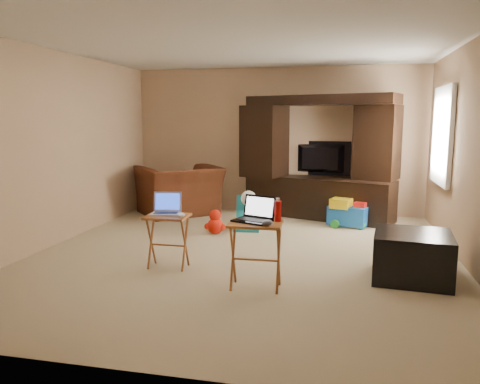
% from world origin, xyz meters
% --- Properties ---
extents(floor, '(5.50, 5.50, 0.00)m').
position_xyz_m(floor, '(0.00, 0.00, 0.00)').
color(floor, '#C6B189').
rests_on(floor, ground).
extents(ceiling, '(5.50, 5.50, 0.00)m').
position_xyz_m(ceiling, '(0.00, 0.00, 2.50)').
color(ceiling, silver).
rests_on(ceiling, ground).
extents(wall_back, '(5.00, 0.00, 5.00)m').
position_xyz_m(wall_back, '(0.00, 2.75, 1.25)').
color(wall_back, tan).
rests_on(wall_back, ground).
extents(wall_front, '(5.00, 0.00, 5.00)m').
position_xyz_m(wall_front, '(0.00, -2.75, 1.25)').
color(wall_front, tan).
rests_on(wall_front, ground).
extents(wall_left, '(0.00, 5.50, 5.50)m').
position_xyz_m(wall_left, '(-2.50, 0.00, 1.25)').
color(wall_left, tan).
rests_on(wall_left, ground).
extents(wall_right, '(0.00, 5.50, 5.50)m').
position_xyz_m(wall_right, '(2.50, 0.00, 1.25)').
color(wall_right, tan).
rests_on(wall_right, ground).
extents(window_pane, '(0.00, 1.20, 1.20)m').
position_xyz_m(window_pane, '(2.48, 1.55, 1.40)').
color(window_pane, white).
rests_on(window_pane, ground).
extents(window_frame, '(0.06, 1.14, 1.34)m').
position_xyz_m(window_frame, '(2.46, 1.55, 1.40)').
color(window_frame, white).
rests_on(window_frame, ground).
extents(entertainment_center, '(2.51, 1.40, 2.00)m').
position_xyz_m(entertainment_center, '(0.76, 2.41, 1.00)').
color(entertainment_center, black).
rests_on(entertainment_center, floor).
extents(television, '(1.03, 0.22, 0.59)m').
position_xyz_m(television, '(0.76, 2.65, 0.96)').
color(television, black).
rests_on(television, entertainment_center).
extents(recliner, '(1.69, 1.67, 0.83)m').
position_xyz_m(recliner, '(-1.59, 2.16, 0.41)').
color(recliner, '#4E1F10').
rests_on(recliner, floor).
extents(child_rocker, '(0.42, 0.47, 0.50)m').
position_xyz_m(child_rocker, '(-0.22, 1.28, 0.25)').
color(child_rocker, teal).
rests_on(child_rocker, floor).
extents(plush_toy, '(0.32, 0.27, 0.36)m').
position_xyz_m(plush_toy, '(-0.61, 0.93, 0.18)').
color(plush_toy, red).
rests_on(plush_toy, floor).
extents(push_toy, '(0.69, 0.58, 0.44)m').
position_xyz_m(push_toy, '(1.24, 1.82, 0.22)').
color(push_toy, blue).
rests_on(push_toy, floor).
extents(ottoman, '(0.82, 0.82, 0.48)m').
position_xyz_m(ottoman, '(1.86, -0.47, 0.24)').
color(ottoman, black).
rests_on(ottoman, floor).
extents(tray_table_left, '(0.46, 0.37, 0.59)m').
position_xyz_m(tray_table_left, '(-0.71, -0.66, 0.29)').
color(tray_table_left, '#9E5426').
rests_on(tray_table_left, floor).
extents(tray_table_right, '(0.52, 0.42, 0.65)m').
position_xyz_m(tray_table_right, '(0.35, -1.08, 0.33)').
color(tray_table_right, '#A95929').
rests_on(tray_table_right, floor).
extents(laptop_left, '(0.35, 0.31, 0.24)m').
position_xyz_m(laptop_left, '(-0.74, -0.63, 0.71)').
color(laptop_left, '#A6A6AB').
rests_on(laptop_left, tray_table_left).
extents(laptop_right, '(0.42, 0.39, 0.24)m').
position_xyz_m(laptop_right, '(0.31, -1.06, 0.77)').
color(laptop_right, black).
rests_on(laptop_right, tray_table_right).
extents(mouse_left, '(0.08, 0.12, 0.05)m').
position_xyz_m(mouse_left, '(-0.52, -0.73, 0.61)').
color(mouse_left, silver).
rests_on(mouse_left, tray_table_left).
extents(mouse_right, '(0.13, 0.16, 0.05)m').
position_xyz_m(mouse_right, '(0.48, -1.20, 0.68)').
color(mouse_right, '#3B3C40').
rests_on(mouse_right, tray_table_right).
extents(water_bottle, '(0.06, 0.06, 0.20)m').
position_xyz_m(water_bottle, '(0.55, -1.00, 0.76)').
color(water_bottle, '#BD0B0D').
rests_on(water_bottle, tray_table_right).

